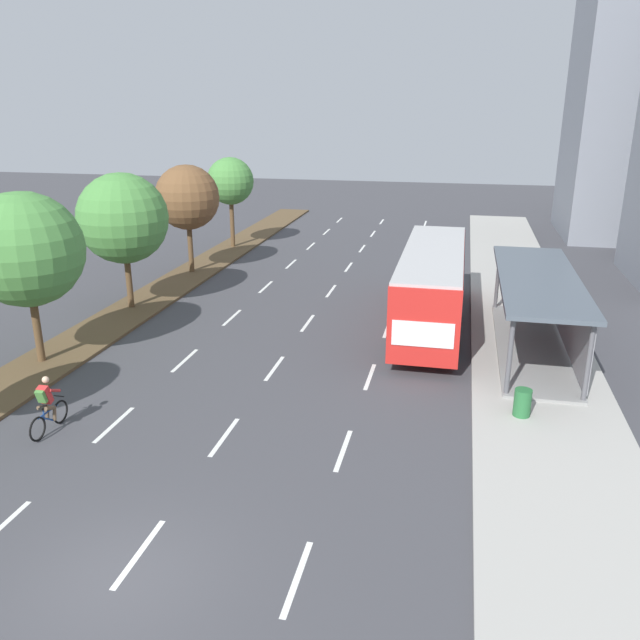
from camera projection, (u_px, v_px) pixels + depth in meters
ground_plane at (121, 579)px, 12.99m from camera, size 140.00×140.00×0.00m
median_strip at (169, 288)px, 33.15m from camera, size 2.60×52.00×0.12m
sidewalk_right at (521, 310)px, 29.57m from camera, size 4.50×52.00×0.15m
lane_divider_left at (250, 301)px, 31.16m from camera, size 0.14×48.76×0.01m
lane_divider_center at (320, 306)px, 30.44m from camera, size 0.14×48.76×0.01m
lane_divider_right at (394, 311)px, 29.73m from camera, size 0.14×48.76×0.01m
bus_shelter at (543, 306)px, 24.27m from camera, size 2.90×10.30×2.86m
bus at (432, 280)px, 26.94m from camera, size 2.54×11.29×3.37m
cyclist at (47, 407)px, 18.57m from camera, size 0.46×1.82×1.71m
median_tree_second at (25, 250)px, 22.34m from camera, size 4.05×4.05×6.20m
median_tree_third at (123, 219)px, 28.63m from camera, size 4.05×4.05×6.16m
median_tree_fourth at (187, 198)px, 34.89m from camera, size 3.51×3.51×5.90m
median_tree_fifth at (230, 181)px, 41.13m from camera, size 3.01×3.01×5.77m
trash_bin at (522, 403)px, 19.33m from camera, size 0.52×0.52×0.85m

